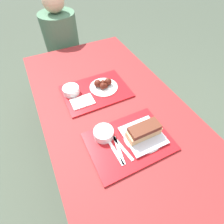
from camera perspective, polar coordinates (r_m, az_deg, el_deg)
ground_plane at (r=1.71m, az=1.64°, el=-17.53°), size 12.00×12.00×0.00m
picnic_table at (r=1.14m, az=2.36°, el=-4.40°), size 0.89×1.89×0.74m
picnic_bench_far at (r=2.13m, az=-12.98°, el=14.70°), size 0.84×0.28×0.48m
tray_near at (r=0.97m, az=5.66°, el=-9.60°), size 0.44×0.32×0.01m
tray_far at (r=1.23m, az=-5.25°, el=6.76°), size 0.44×0.32×0.01m
bowl_coleslaw_near at (r=0.96m, az=-2.77°, el=-6.87°), size 0.11×0.11×0.05m
brisket_sandwich_plate at (r=0.96m, az=10.25°, el=-6.75°), size 0.22×0.22×0.09m
plastic_fork_near at (r=0.93m, az=2.26°, el=-12.26°), size 0.04×0.17×0.00m
plastic_knife_near at (r=0.94m, az=3.48°, el=-11.73°), size 0.04×0.17×0.00m
plastic_spoon_near at (r=0.93m, az=1.02°, el=-12.79°), size 0.02×0.17×0.00m
bowl_coleslaw_far at (r=1.21m, az=-13.24°, el=7.00°), size 0.11×0.11×0.05m
wings_plate_far at (r=1.23m, az=-2.83°, el=8.80°), size 0.20×0.20×0.06m
napkin_far at (r=1.15m, az=-9.59°, el=3.37°), size 0.14×0.10×0.01m
person_seated_across at (r=1.95m, az=-16.37°, el=22.87°), size 0.33×0.33×0.67m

